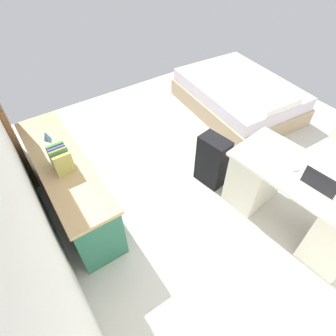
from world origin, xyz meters
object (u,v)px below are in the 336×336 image
desk (296,199)px  bed (238,96)px  suitcase_black (212,161)px  laptop (321,183)px  figurine_small (46,136)px  office_chair (336,156)px  computer_mouse (296,168)px  credenza (70,184)px

desk → bed: bearing=-29.8°
suitcase_black → laptop: laptop is taller
bed → figurine_small: bearing=90.1°
office_chair → laptop: 1.05m
desk → office_chair: (0.14, -0.91, 0.03)m
desk → computer_mouse: bearing=10.8°
office_chair → laptop: (-0.28, 0.94, 0.38)m
office_chair → computer_mouse: bearing=90.8°
bed → computer_mouse: bearing=148.0°
suitcase_black → figurine_small: (0.98, 1.56, 0.44)m
credenza → laptop: 2.51m
desk → credenza: (1.54, 1.86, -0.03)m
credenza → computer_mouse: size_ratio=18.00×
office_chair → suitcase_black: size_ratio=1.39×
desk → figurine_small: (1.94, 1.86, 0.39)m
figurine_small → laptop: bearing=-138.7°
computer_mouse → figurine_small: bearing=38.5°
suitcase_black → laptop: size_ratio=2.02×
computer_mouse → credenza: bearing=45.6°
desk → laptop: (-0.14, 0.03, 0.41)m
bed → laptop: size_ratio=5.99×
office_chair → figurine_small: office_chair is taller
office_chair → computer_mouse: (-0.01, 0.93, 0.34)m
credenza → bed: 3.00m
credenza → bed: bearing=-82.2°
bed → laptop: 2.44m
credenza → laptop: bearing=-132.6°
suitcase_black → office_chair: bearing=-133.4°
office_chair → suitcase_black: (0.82, 1.21, -0.08)m
office_chair → credenza: size_ratio=0.52×
credenza → suitcase_black: size_ratio=2.67×
credenza → suitcase_black: (-0.58, -1.55, -0.03)m
suitcase_black → desk: bearing=-171.8°
credenza → bed: size_ratio=0.90×
bed → suitcase_black: bearing=124.9°
laptop → suitcase_black: bearing=13.7°
office_chair → laptop: laptop is taller
laptop → computer_mouse: laptop is taller
desk → office_chair: size_ratio=1.60×
office_chair → bed: size_ratio=0.47×
office_chair → desk: bearing=98.6°
suitcase_black → bed: bearing=-64.3°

